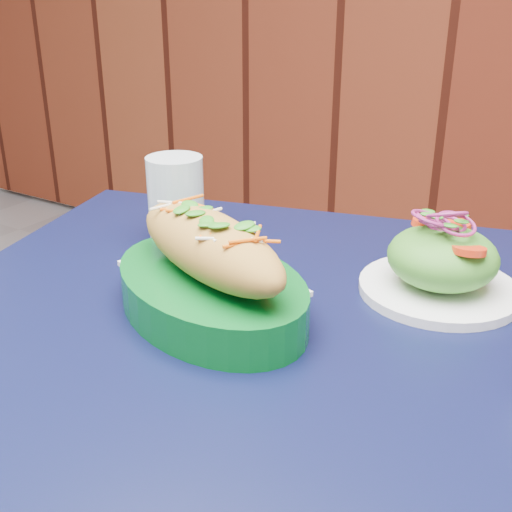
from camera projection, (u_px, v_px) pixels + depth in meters
The scene contains 4 objects.
cafe_table at pixel (247, 390), 0.75m from camera, with size 0.98×0.98×0.75m.
banh_mi_basket at pixel (210, 272), 0.73m from camera, with size 0.33×0.28×0.13m.
salad_plate at pixel (442, 263), 0.78m from camera, with size 0.19×0.19×0.11m.
water_glass at pixel (176, 201), 0.91m from camera, with size 0.08×0.08×0.13m, color silver.
Camera 1 is at (0.61, 0.80, 1.11)m, focal length 45.00 mm.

